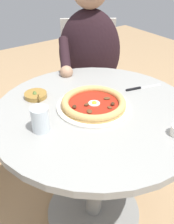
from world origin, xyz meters
TOP-DOWN VIEW (x-y plane):
  - ground_plane at (0.00, 0.00)m, footprint 6.00×6.00m
  - dining_table at (0.00, 0.00)m, footprint 0.89×0.89m
  - pizza_on_plate at (0.02, 0.00)m, footprint 0.32×0.32m
  - water_glass at (0.00, 0.26)m, footprint 0.07×0.07m
  - steak_knife at (0.03, -0.28)m, footprint 0.06×0.19m
  - olive_pan at (0.24, 0.17)m, footprint 0.13×0.10m
  - diner_person at (0.54, -0.35)m, footprint 0.43×0.55m
  - cafe_chair_diner at (0.67, -0.44)m, footprint 0.60×0.60m

SIDE VIEW (x-z plane):
  - ground_plane at x=0.00m, z-range -0.02..0.00m
  - cafe_chair_diner at x=0.67m, z-range 0.09..0.96m
  - dining_table at x=0.00m, z-range 0.18..0.89m
  - diner_person at x=0.54m, z-range -0.06..1.13m
  - steak_knife at x=0.03m, z-range 0.71..0.72m
  - olive_pan at x=0.24m, z-range 0.70..0.75m
  - pizza_on_plate at x=0.02m, z-range 0.71..0.75m
  - water_glass at x=0.00m, z-range 0.71..0.80m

